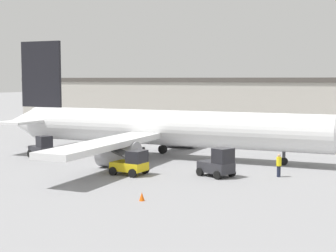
% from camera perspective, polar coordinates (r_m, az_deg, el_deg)
% --- Properties ---
extents(ground_plane, '(400.00, 400.00, 0.00)m').
position_cam_1_polar(ground_plane, '(50.35, 0.00, -3.52)').
color(ground_plane, gray).
extents(terminal_building, '(86.71, 18.30, 7.85)m').
position_cam_1_polar(terminal_building, '(86.66, 8.97, 2.72)').
color(terminal_building, '#ADA89E').
rests_on(terminal_building, ground_plane).
extents(airplane, '(37.85, 34.25, 11.69)m').
position_cam_1_polar(airplane, '(50.42, -1.12, -0.21)').
color(airplane, silver).
rests_on(airplane, ground_plane).
extents(ground_crew_worker, '(0.40, 0.40, 1.83)m').
position_cam_1_polar(ground_crew_worker, '(41.35, 12.18, -4.21)').
color(ground_crew_worker, '#1E2338').
rests_on(ground_crew_worker, ground_plane).
extents(baggage_tug, '(3.07, 2.59, 2.32)m').
position_cam_1_polar(baggage_tug, '(40.66, 5.59, -4.18)').
color(baggage_tug, '#2D2D33').
rests_on(baggage_tug, ground_plane).
extents(belt_loader_truck, '(2.72, 2.21, 2.01)m').
position_cam_1_polar(belt_loader_truck, '(41.40, -4.09, -4.10)').
color(belt_loader_truck, yellow).
rests_on(belt_loader_truck, ground_plane).
extents(pushback_tug, '(2.80, 2.29, 2.18)m').
position_cam_1_polar(pushback_tug, '(51.65, -13.79, -2.36)').
color(pushback_tug, '#2D2D33').
rests_on(pushback_tug, ground_plane).
extents(safety_cone_near, '(0.36, 0.36, 0.55)m').
position_cam_1_polar(safety_cone_near, '(32.82, -2.92, -7.81)').
color(safety_cone_near, '#EF590F').
rests_on(safety_cone_near, ground_plane).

